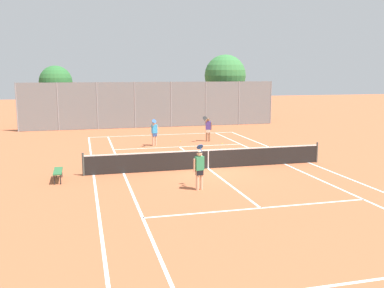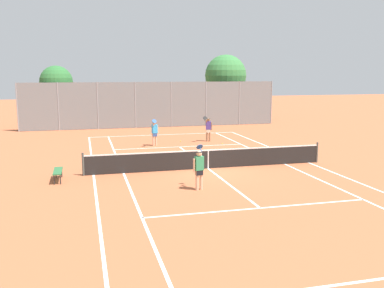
% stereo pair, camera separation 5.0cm
% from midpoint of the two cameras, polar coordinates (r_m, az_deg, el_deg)
% --- Properties ---
extents(ground_plane, '(120.00, 120.00, 0.00)m').
position_cam_midpoint_polar(ground_plane, '(21.06, 2.10, -3.29)').
color(ground_plane, '#B25B38').
extents(court_line_markings, '(11.10, 23.90, 0.01)m').
position_cam_midpoint_polar(court_line_markings, '(21.06, 2.10, -3.28)').
color(court_line_markings, white).
rests_on(court_line_markings, ground).
extents(tennis_net, '(12.00, 0.10, 1.07)m').
position_cam_midpoint_polar(tennis_net, '(20.96, 2.11, -1.93)').
color(tennis_net, '#474C47').
rests_on(tennis_net, ground).
extents(player_near_side, '(0.58, 0.80, 1.77)m').
position_cam_midpoint_polar(player_near_side, '(17.09, 0.90, -3.13)').
color(player_near_side, '#D8A884').
rests_on(player_near_side, ground).
extents(player_far_left, '(0.52, 0.85, 1.77)m').
position_cam_midpoint_polar(player_far_left, '(27.47, -5.08, 1.67)').
color(player_far_left, '#D8A884').
rests_on(player_far_left, ground).
extents(player_far_right, '(0.78, 0.71, 1.77)m').
position_cam_midpoint_polar(player_far_right, '(29.17, 2.11, 2.15)').
color(player_far_right, '#936B4C').
rests_on(player_far_right, ground).
extents(loose_tennis_ball_0, '(0.07, 0.07, 0.07)m').
position_cam_midpoint_polar(loose_tennis_ball_0, '(29.20, -1.62, 0.39)').
color(loose_tennis_ball_0, '#D1DB33').
rests_on(loose_tennis_ball_0, ground).
extents(loose_tennis_ball_1, '(0.07, 0.07, 0.07)m').
position_cam_midpoint_polar(loose_tennis_ball_1, '(28.22, 3.98, 0.05)').
color(loose_tennis_ball_1, '#D1DB33').
rests_on(loose_tennis_ball_1, ground).
extents(courtside_bench, '(0.36, 1.50, 0.47)m').
position_cam_midpoint_polar(courtside_bench, '(19.52, -17.52, -3.54)').
color(courtside_bench, '#2D6638').
rests_on(courtside_bench, ground).
extents(back_fence, '(21.85, 0.08, 3.89)m').
position_cam_midpoint_polar(back_fence, '(36.70, -5.25, 5.24)').
color(back_fence, gray).
rests_on(back_fence, ground).
extents(tree_behind_left, '(2.71, 2.71, 5.23)m').
position_cam_midpoint_polar(tree_behind_left, '(37.69, -17.74, 7.77)').
color(tree_behind_left, brown).
rests_on(tree_behind_left, ground).
extents(tree_behind_right, '(3.92, 3.92, 6.33)m').
position_cam_midpoint_polar(tree_behind_right, '(41.25, 4.36, 8.97)').
color(tree_behind_right, brown).
rests_on(tree_behind_right, ground).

